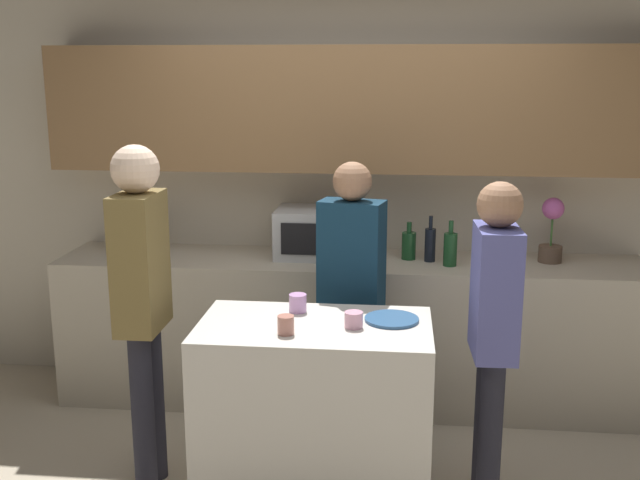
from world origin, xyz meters
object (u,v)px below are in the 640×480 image
bottle_2 (450,249)px  bottle_1 (430,244)px  bottle_0 (409,245)px  person_center (351,281)px  cup_0 (298,303)px  plate_on_island (392,319)px  person_left (142,289)px  cup_2 (354,320)px  person_right (494,320)px  potted_plant (552,230)px  cup_1 (286,325)px  microwave (318,233)px  toaster (138,238)px

bottle_2 → bottle_1: bearing=141.3°
bottle_0 → person_center: (-0.31, -0.59, -0.07)m
bottle_1 → cup_0: size_ratio=3.14×
bottle_0 → plate_on_island: bearing=-94.7°
person_left → cup_2: bearing=88.4°
cup_0 → person_right: size_ratio=0.06×
potted_plant → bottle_2: (-0.61, -0.15, -0.09)m
potted_plant → person_left: size_ratio=0.23×
cup_1 → person_left: 0.74m
microwave → toaster: size_ratio=2.00×
person_left → person_center: size_ratio=1.09×
person_left → person_center: bearing=120.8°
bottle_0 → bottle_1: 0.14m
toaster → cup_1: size_ratio=3.00×
bottle_0 → bottle_2: 0.28m
toaster → bottle_1: bottle_1 is taller
potted_plant → cup_1: size_ratio=4.55×
plate_on_island → person_left: bearing=-175.8°
bottle_2 → plate_on_island: 1.02m
person_left → potted_plant: bearing=118.9°
cup_1 → person_center: 0.77m
cup_2 → microwave: bearing=103.7°
microwave → person_right: bearing=-51.1°
cup_2 → person_center: size_ratio=0.05×
bottle_1 → cup_1: size_ratio=3.24×
toaster → cup_0: bearing=-41.0°
microwave → plate_on_island: 1.21m
cup_0 → potted_plant: bearing=35.8°
bottle_2 → cup_1: bottle_2 is taller
bottle_1 → person_right: (0.25, -1.11, -0.10)m
microwave → bottle_1: microwave is taller
microwave → cup_2: (0.30, -1.22, -0.14)m
bottle_1 → bottle_0: bearing=161.6°
bottle_0 → cup_2: bearing=-102.5°
cup_0 → cup_2: size_ratio=1.04×
microwave → cup_2: 1.26m
toaster → bottle_1: size_ratio=0.92×
person_center → cup_1: bearing=84.3°
person_right → cup_1: bearing=98.8°
bottle_0 → person_right: 1.21m
microwave → person_right: (0.94, -1.17, -0.14)m
bottle_0 → plate_on_island: size_ratio=0.89×
plate_on_island → cup_0: bearing=169.2°
person_right → cup_2: bearing=92.9°
bottle_2 → person_right: size_ratio=0.17×
bottle_2 → cup_0: size_ratio=3.04×
bottle_0 → cup_1: 1.44m
bottle_1 → cup_2: (-0.39, -1.16, -0.10)m
potted_plant → person_center: person_center is taller
toaster → person_right: size_ratio=0.16×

